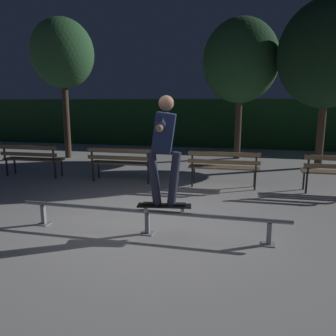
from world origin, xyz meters
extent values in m
plane|color=#ADAAA8|center=(0.00, 0.00, 0.00)|extent=(90.00, 90.00, 0.00)
cube|color=#193D1E|center=(0.00, 10.11, 1.04)|extent=(24.00, 1.20, 2.07)
cylinder|color=gray|center=(0.00, -0.23, 0.35)|extent=(4.08, 0.06, 0.06)
cube|color=gray|center=(-1.73, -0.23, 0.16)|extent=(0.06, 0.06, 0.32)
cube|color=gray|center=(-1.73, -0.23, 0.01)|extent=(0.18, 0.18, 0.01)
cube|color=gray|center=(0.00, -0.23, 0.16)|extent=(0.06, 0.06, 0.32)
cube|color=gray|center=(0.00, -0.23, 0.01)|extent=(0.18, 0.18, 0.01)
cube|color=gray|center=(1.73, -0.23, 0.16)|extent=(0.06, 0.06, 0.32)
cube|color=gray|center=(1.73, -0.23, 0.01)|extent=(0.18, 0.18, 0.01)
cube|color=black|center=(0.26, -0.23, 0.45)|extent=(0.80, 0.32, 0.02)
cube|color=black|center=(0.26, -0.23, 0.46)|extent=(0.78, 0.31, 0.00)
cube|color=#9E9EA3|center=(0.52, -0.19, 0.44)|extent=(0.08, 0.18, 0.02)
cube|color=#9E9EA3|center=(0.00, -0.27, 0.44)|extent=(0.08, 0.18, 0.02)
cylinder|color=beige|center=(0.53, -0.27, 0.40)|extent=(0.06, 0.04, 0.05)
cylinder|color=beige|center=(0.51, -0.11, 0.40)|extent=(0.06, 0.04, 0.05)
cylinder|color=beige|center=(0.01, -0.35, 0.40)|extent=(0.06, 0.04, 0.05)
cylinder|color=beige|center=(-0.01, -0.19, 0.40)|extent=(0.06, 0.04, 0.05)
cube|color=black|center=(0.44, -0.20, 0.48)|extent=(0.27, 0.14, 0.03)
cube|color=black|center=(0.08, -0.26, 0.48)|extent=(0.27, 0.14, 0.03)
cylinder|color=#282D42|center=(0.40, -0.21, 0.85)|extent=(0.22, 0.15, 0.79)
cylinder|color=#282D42|center=(0.12, -0.25, 0.85)|extent=(0.22, 0.15, 0.79)
cube|color=#1E284C|center=(0.26, -0.23, 1.51)|extent=(0.38, 0.41, 0.57)
cylinder|color=#1E284C|center=(0.32, -0.60, 1.67)|extent=(0.18, 0.61, 0.21)
cylinder|color=#1E284C|center=(0.20, 0.15, 1.67)|extent=(0.18, 0.61, 0.21)
sphere|color=#A37556|center=(0.36, -0.88, 1.62)|extent=(0.09, 0.09, 0.09)
sphere|color=#A37556|center=(0.16, 0.42, 1.62)|extent=(0.09, 0.09, 0.09)
sphere|color=#A37556|center=(0.29, -0.22, 1.91)|extent=(0.21, 0.21, 0.21)
cube|color=#282623|center=(-3.33, 3.03, 0.22)|extent=(0.04, 0.04, 0.44)
cube|color=#282623|center=(-3.32, 2.71, 0.22)|extent=(0.04, 0.04, 0.44)
cube|color=#282623|center=(-3.32, 2.67, 0.66)|extent=(0.04, 0.04, 0.44)
cube|color=#282623|center=(-4.74, 3.00, 0.22)|extent=(0.04, 0.04, 0.44)
cube|color=#282623|center=(-4.73, 2.68, 0.22)|extent=(0.04, 0.04, 0.44)
cube|color=#282623|center=(-4.73, 2.64, 0.66)|extent=(0.04, 0.04, 0.44)
cube|color=#937551|center=(-4.03, 2.99, 0.46)|extent=(1.60, 0.12, 0.04)
cube|color=#937551|center=(-4.03, 2.85, 0.46)|extent=(1.60, 0.12, 0.04)
cube|color=#937551|center=(-4.03, 2.71, 0.46)|extent=(1.60, 0.12, 0.04)
cube|color=#937551|center=(-4.03, 2.64, 0.62)|extent=(1.60, 0.06, 0.09)
cube|color=#937551|center=(-4.03, 2.64, 0.80)|extent=(1.60, 0.06, 0.09)
cube|color=#282623|center=(-0.86, 3.03, 0.22)|extent=(0.04, 0.04, 0.44)
cube|color=#282623|center=(-0.85, 2.71, 0.22)|extent=(0.04, 0.04, 0.44)
cube|color=#282623|center=(-0.85, 2.67, 0.66)|extent=(0.04, 0.04, 0.44)
cube|color=#282623|center=(-2.26, 3.00, 0.22)|extent=(0.04, 0.04, 0.44)
cube|color=#282623|center=(-2.26, 2.68, 0.22)|extent=(0.04, 0.04, 0.44)
cube|color=#282623|center=(-2.26, 2.64, 0.66)|extent=(0.04, 0.04, 0.44)
cube|color=#937551|center=(-1.56, 2.99, 0.46)|extent=(1.60, 0.12, 0.04)
cube|color=#937551|center=(-1.56, 2.85, 0.46)|extent=(1.60, 0.12, 0.04)
cube|color=#937551|center=(-1.55, 2.71, 0.46)|extent=(1.60, 0.12, 0.04)
cube|color=#937551|center=(-1.55, 2.64, 0.62)|extent=(1.60, 0.06, 0.09)
cube|color=#937551|center=(-1.55, 2.64, 0.80)|extent=(1.60, 0.06, 0.09)
cube|color=#282623|center=(1.62, 3.03, 0.22)|extent=(0.04, 0.04, 0.44)
cube|color=#282623|center=(1.62, 2.71, 0.22)|extent=(0.04, 0.04, 0.44)
cube|color=#282623|center=(1.62, 2.67, 0.66)|extent=(0.04, 0.04, 0.44)
cube|color=#282623|center=(0.21, 3.00, 0.22)|extent=(0.04, 0.04, 0.44)
cube|color=#282623|center=(0.21, 2.68, 0.22)|extent=(0.04, 0.04, 0.44)
cube|color=#282623|center=(0.22, 2.64, 0.66)|extent=(0.04, 0.04, 0.44)
cube|color=#937551|center=(0.91, 2.99, 0.46)|extent=(1.60, 0.12, 0.04)
cube|color=#937551|center=(0.92, 2.85, 0.46)|extent=(1.60, 0.12, 0.04)
cube|color=#937551|center=(0.92, 2.71, 0.46)|extent=(1.60, 0.12, 0.04)
cube|color=#937551|center=(0.92, 2.64, 0.62)|extent=(1.60, 0.06, 0.09)
cube|color=#937551|center=(0.92, 2.64, 0.80)|extent=(1.60, 0.06, 0.09)
cube|color=#282623|center=(2.68, 3.00, 0.22)|extent=(0.04, 0.04, 0.44)
cube|color=#282623|center=(2.69, 2.68, 0.22)|extent=(0.04, 0.04, 0.44)
cube|color=#282623|center=(2.69, 2.64, 0.66)|extent=(0.04, 0.04, 0.44)
cylinder|color=#4C3828|center=(3.54, 5.84, 1.05)|extent=(0.22, 0.22, 2.10)
ellipsoid|color=black|center=(3.54, 5.84, 3.27)|extent=(2.76, 2.76, 3.03)
cylinder|color=#4C3828|center=(1.12, 6.99, 1.11)|extent=(0.22, 0.22, 2.21)
ellipsoid|color=#234C28|center=(1.12, 6.99, 3.28)|extent=(2.51, 2.51, 2.76)
cylinder|color=#4C3828|center=(-4.73, 5.82, 1.32)|extent=(0.22, 0.22, 2.65)
ellipsoid|color=#2D5B33|center=(-4.73, 5.82, 3.54)|extent=(2.09, 2.09, 2.30)
camera|label=1|loc=(1.35, -4.68, 1.92)|focal=35.30mm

